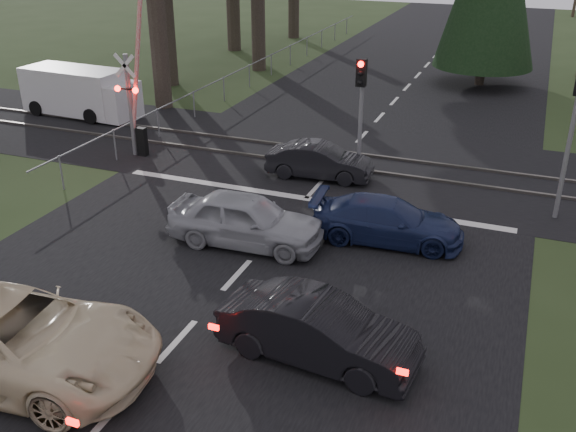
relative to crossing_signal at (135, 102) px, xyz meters
The scene contains 15 objects.
ground 12.37m from the crossing_signal, 53.38° to the right, with size 120.00×120.00×0.00m, color #293A1A.
road 7.56m from the crossing_signal, ahead, with size 14.00×100.00×0.01m, color black.
rail_corridor 7.88m from the crossing_signal, 16.92° to the left, with size 120.00×8.00×0.01m, color black.
stop_line 7.72m from the crossing_signal, 12.30° to the right, with size 13.00×0.35×0.00m, color silver.
rail_near 7.68m from the crossing_signal, 11.00° to the left, with size 120.00×0.12×0.10m, color #59544C.
rail_far 8.13m from the crossing_signal, 22.50° to the left, with size 120.00×0.12×0.10m, color #59544C.
crossing_signal is the anchor object (origin of this frame).
traffic_signal_center 8.36m from the crossing_signal, ahead, with size 0.32×0.48×4.10m.
fence_left 12.89m from the crossing_signal, 92.37° to the left, with size 0.10×36.00×1.20m, color slate, non-canonical shape.
cream_coupe 12.80m from the crossing_signal, 67.93° to the right, with size 2.74×5.95×1.65m, color beige.
dark_hatchback 13.87m from the crossing_signal, 41.91° to the right, with size 1.44×4.13×1.36m, color black.
silver_car 8.60m from the crossing_signal, 37.01° to the right, with size 1.73×4.31×1.47m, color #97999E.
blue_sedan 11.04m from the crossing_signal, 18.76° to the right, with size 1.71×4.21×1.22m, color #172147.
dark_car_far 7.23m from the crossing_signal, ahead, with size 1.27×3.63×1.20m, color black.
white_van 6.56m from the crossing_signal, 145.31° to the left, with size 5.47×2.32×2.10m.
Camera 1 is at (6.33, -9.67, 8.32)m, focal length 40.00 mm.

